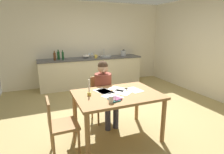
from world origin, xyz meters
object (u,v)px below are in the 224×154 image
teacup_on_counter (96,56)px  book_magazine (115,99)px  chair_at_table (102,96)px  person_seated (105,89)px  bottle_oil (55,56)px  chair_side_empty (59,124)px  wine_glass_by_kettle (89,54)px  wine_glass_near_sink (92,54)px  sink_unit (106,56)px  mixing_bowl (86,56)px  candlestick (89,91)px  bottle_vinegar (58,55)px  coffee_mug (111,99)px  dining_table (117,100)px  book_cookery (114,100)px  stovetop_kettle (123,53)px  bottle_wine_red (63,56)px

teacup_on_counter → book_magazine: bearing=-102.6°
chair_at_table → person_seated: (0.01, -0.15, 0.20)m
book_magazine → bottle_oil: bottle_oil is taller
chair_side_empty → wine_glass_by_kettle: (1.36, 3.26, 0.54)m
wine_glass_near_sink → sink_unit: bearing=-19.5°
chair_at_table → wine_glass_by_kettle: (0.44, 2.44, 0.53)m
person_seated → mixing_bowl: 2.53m
candlestick → bottle_oil: (-0.21, 2.83, 0.18)m
wine_glass_by_kettle → bottle_oil: bearing=-167.1°
book_magazine → mixing_bowl: 3.33m
candlestick → bottle_vinegar: (-0.09, 2.95, 0.19)m
bottle_oil → wine_glass_by_kettle: 1.10m
coffee_mug → candlestick: 0.44m
coffee_mug → dining_table: bearing=53.3°
person_seated → wine_glass_near_sink: (0.53, 2.59, 0.33)m
bottle_oil → coffee_mug: bearing=-82.6°
bottle_oil → mixing_bowl: size_ratio=1.21×
book_cookery → mixing_bowl: size_ratio=0.78×
stovetop_kettle → teacup_on_counter: stovetop_kettle is taller
book_magazine → teacup_on_counter: 3.17m
wine_glass_by_kettle → bottle_wine_red: bearing=-166.1°
chair_at_table → dining_table: bearing=-88.8°
bottle_vinegar → wine_glass_by_kettle: bearing=7.6°
bottle_oil → teacup_on_counter: 1.21m
stovetop_kettle → teacup_on_counter: size_ratio=1.83×
bottle_oil → bottle_vinegar: size_ratio=0.94×
coffee_mug → candlestick: (-0.21, 0.39, 0.02)m
bottle_wine_red → wine_glass_by_kettle: (0.84, 0.21, -0.01)m
book_cookery → wine_glass_by_kettle: 3.47m
stovetop_kettle → wine_glass_near_sink: (-1.05, 0.15, 0.01)m
book_magazine → bottle_wine_red: 3.21m
chair_side_empty → bottle_wine_red: size_ratio=3.08×
dining_table → bottle_oil: bearing=102.6°
stovetop_kettle → teacup_on_counter: 1.03m
bottle_vinegar → book_magazine: bearing=-83.1°
sink_unit → wine_glass_near_sink: size_ratio=2.34×
chair_at_table → teacup_on_counter: (0.57, 2.14, 0.48)m
chair_side_empty → wine_glass_by_kettle: size_ratio=5.53×
book_cookery → teacup_on_counter: size_ratio=1.44×
chair_side_empty → stovetop_kettle: 4.02m
book_magazine → bottle_vinegar: (-0.40, 3.26, 0.24)m
bottle_vinegar → person_seated: bearing=-78.0°
person_seated → book_magazine: (-0.13, -0.80, 0.10)m
book_cookery → wine_glass_near_sink: 3.48m
book_cookery → wine_glass_near_sink: bearing=71.5°
book_magazine → wine_glass_by_kettle: bearing=56.7°
chair_side_empty → bottle_oil: (0.28, 3.01, 0.54)m
book_magazine → wine_glass_by_kettle: 3.45m
wine_glass_by_kettle → teacup_on_counter: (0.13, -0.30, -0.05)m
chair_side_empty → coffee_mug: bearing=-16.6°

